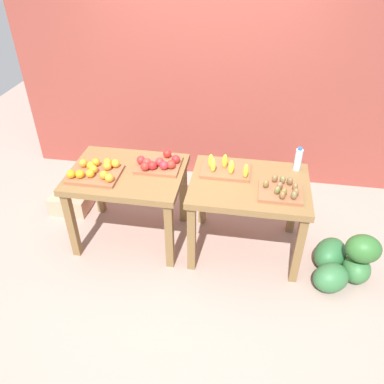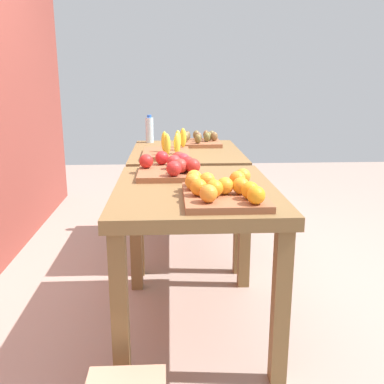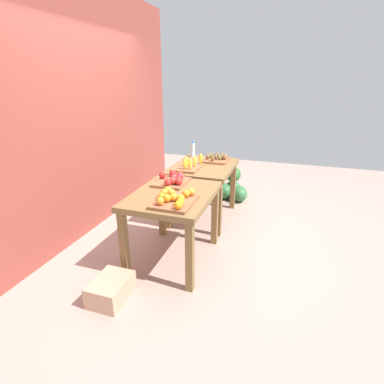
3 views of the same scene
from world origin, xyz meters
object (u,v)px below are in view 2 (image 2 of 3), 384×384
(kiwi_bin, at_px, (200,140))
(water_bottle, at_px, (150,130))
(apple_bin, at_px, (172,167))
(banana_crate, at_px, (168,150))
(orange_bin, at_px, (223,190))
(display_table_right, at_px, (186,165))
(watermelon_pile, at_px, (207,196))
(display_table_left, at_px, (195,209))

(kiwi_bin, height_order, water_bottle, water_bottle)
(apple_bin, height_order, banana_crate, banana_crate)
(apple_bin, relative_size, kiwi_bin, 1.14)
(orange_bin, bearing_deg, display_table_right, 4.64)
(apple_bin, height_order, kiwi_bin, apple_bin)
(apple_bin, bearing_deg, water_bottle, 8.07)
(watermelon_pile, bearing_deg, display_table_right, 165.23)
(display_table_left, height_order, apple_bin, apple_bin)
(banana_crate, bearing_deg, watermelon_pile, -18.23)
(orange_bin, bearing_deg, kiwi_bin, -0.40)
(orange_bin, distance_m, watermelon_pile, 2.34)
(banana_crate, bearing_deg, display_table_left, -171.57)
(display_table_left, xyz_separation_m, orange_bin, (-0.25, -0.11, 0.16))
(display_table_right, relative_size, orange_bin, 2.32)
(display_table_right, distance_m, banana_crate, 0.30)
(kiwi_bin, bearing_deg, apple_bin, 168.22)
(display_table_left, relative_size, kiwi_bin, 2.89)
(display_table_right, height_order, kiwi_bin, kiwi_bin)
(watermelon_pile, bearing_deg, banana_crate, 161.77)
(orange_bin, distance_m, apple_bin, 0.57)
(watermelon_pile, bearing_deg, apple_bin, 168.82)
(apple_bin, height_order, water_bottle, water_bottle)
(display_table_right, bearing_deg, banana_crate, 149.68)
(display_table_left, distance_m, display_table_right, 1.12)
(display_table_left, relative_size, water_bottle, 4.58)
(apple_bin, distance_m, banana_crate, 0.62)
(apple_bin, relative_size, watermelon_pile, 0.58)
(display_table_right, xyz_separation_m, orange_bin, (-1.37, -0.11, 0.16))
(banana_crate, relative_size, watermelon_pile, 0.62)
(display_table_left, xyz_separation_m, apple_bin, (0.28, 0.11, 0.16))
(banana_crate, bearing_deg, apple_bin, -177.81)
(kiwi_bin, bearing_deg, orange_bin, 179.60)
(banana_crate, height_order, water_bottle, water_bottle)
(display_table_right, xyz_separation_m, apple_bin, (-0.84, 0.11, 0.16))
(orange_bin, distance_m, kiwi_bin, 1.63)
(kiwi_bin, relative_size, water_bottle, 1.59)
(apple_bin, bearing_deg, watermelon_pile, -11.18)
(banana_crate, distance_m, watermelon_pile, 1.32)
(orange_bin, height_order, banana_crate, banana_crate)
(display_table_left, xyz_separation_m, display_table_right, (1.12, 0.00, 0.00))
(water_bottle, bearing_deg, watermelon_pile, -48.04)
(water_bottle, distance_m, watermelon_pile, 0.99)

